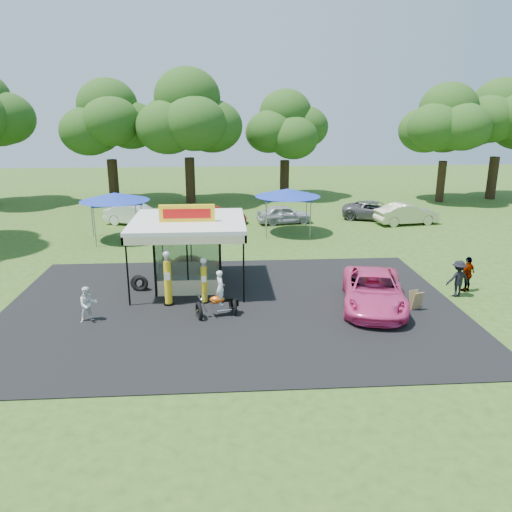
% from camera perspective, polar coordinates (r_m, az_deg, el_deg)
% --- Properties ---
extents(ground, '(120.00, 120.00, 0.00)m').
position_cam_1_polar(ground, '(20.47, -2.63, -7.97)').
color(ground, '#284B17').
rests_on(ground, ground).
extents(asphalt_apron, '(20.00, 14.00, 0.04)m').
position_cam_1_polar(asphalt_apron, '(22.30, -2.76, -5.82)').
color(asphalt_apron, black).
rests_on(asphalt_apron, ground).
extents(gas_station_kiosk, '(5.40, 5.40, 4.18)m').
position_cam_1_polar(gas_station_kiosk, '(24.62, -7.63, 0.54)').
color(gas_station_kiosk, white).
rests_on(gas_station_kiosk, ground).
extents(gas_pump_left, '(0.48, 0.48, 2.58)m').
position_cam_1_polar(gas_pump_left, '(22.42, -10.06, -2.61)').
color(gas_pump_left, black).
rests_on(gas_pump_left, ground).
extents(gas_pump_right, '(0.40, 0.40, 2.17)m').
position_cam_1_polar(gas_pump_right, '(22.50, -5.96, -2.91)').
color(gas_pump_right, black).
rests_on(gas_pump_right, ground).
extents(motorcycle, '(1.86, 1.25, 2.11)m').
position_cam_1_polar(motorcycle, '(21.11, -4.25, -4.82)').
color(motorcycle, black).
rests_on(motorcycle, ground).
extents(spare_tires, '(0.92, 0.57, 0.78)m').
position_cam_1_polar(spare_tires, '(24.79, -13.20, -3.04)').
color(spare_tires, black).
rests_on(spare_tires, ground).
extents(a_frame_sign, '(0.52, 0.56, 0.86)m').
position_cam_1_polar(a_frame_sign, '(22.92, 17.79, -4.87)').
color(a_frame_sign, '#593819').
rests_on(a_frame_sign, ground).
extents(kiosk_car, '(2.82, 1.13, 0.96)m').
position_cam_1_polar(kiosk_car, '(27.10, -7.26, -0.85)').
color(kiosk_car, yellow).
rests_on(kiosk_car, ground).
extents(pink_sedan, '(3.76, 6.05, 1.56)m').
position_cam_1_polar(pink_sedan, '(22.62, 13.28, -3.86)').
color(pink_sedan, '#E63E84').
rests_on(pink_sedan, ground).
extents(spectator_west, '(0.92, 0.84, 1.52)m').
position_cam_1_polar(spectator_west, '(21.68, -18.65, -5.26)').
color(spectator_west, white).
rests_on(spectator_west, ground).
extents(spectator_east_a, '(1.21, 0.80, 1.75)m').
position_cam_1_polar(spectator_east_a, '(25.10, 22.10, -2.41)').
color(spectator_east_a, black).
rests_on(spectator_east_a, ground).
extents(spectator_east_b, '(1.08, 0.88, 1.72)m').
position_cam_1_polar(spectator_east_b, '(26.00, 23.03, -1.92)').
color(spectator_east_b, gray).
rests_on(spectator_east_b, ground).
extents(bg_car_a, '(5.11, 3.25, 1.59)m').
position_cam_1_polar(bg_car_a, '(39.23, -13.50, 4.66)').
color(bg_car_a, white).
rests_on(bg_car_a, ground).
extents(bg_car_b, '(4.85, 2.10, 1.39)m').
position_cam_1_polar(bg_car_b, '(38.54, -4.63, 4.70)').
color(bg_car_b, '#9B1D0B').
rests_on(bg_car_b, ground).
extents(bg_car_c, '(4.42, 2.39, 1.43)m').
position_cam_1_polar(bg_car_c, '(38.64, 3.26, 4.79)').
color(bg_car_c, '#B8B8BD').
rests_on(bg_car_c, ground).
extents(bg_car_d, '(5.74, 4.21, 1.45)m').
position_cam_1_polar(bg_car_d, '(41.05, 13.50, 5.06)').
color(bg_car_d, '#4D4D4F').
rests_on(bg_car_d, ground).
extents(bg_car_e, '(5.05, 2.48, 1.59)m').
position_cam_1_polar(bg_car_e, '(39.99, 16.85, 4.63)').
color(bg_car_e, beige).
rests_on(bg_car_e, ground).
extents(tent_west, '(4.57, 4.57, 3.20)m').
position_cam_1_polar(tent_west, '(34.51, -15.86, 6.49)').
color(tent_west, gray).
rests_on(tent_west, ground).
extents(tent_east, '(4.57, 4.57, 3.19)m').
position_cam_1_polar(tent_east, '(35.04, 3.64, 7.21)').
color(tent_east, gray).
rests_on(tent_east, ground).
extents(oak_far_b, '(9.25, 9.25, 11.04)m').
position_cam_1_polar(oak_far_b, '(49.42, -16.45, 14.08)').
color(oak_far_b, black).
rests_on(oak_far_b, ground).
extents(oak_far_c, '(10.10, 10.10, 11.91)m').
position_cam_1_polar(oak_far_c, '(47.27, -7.78, 15.12)').
color(oak_far_c, black).
rests_on(oak_far_c, ground).
extents(oak_far_d, '(8.56, 8.56, 10.19)m').
position_cam_1_polar(oak_far_d, '(50.14, 3.36, 14.08)').
color(oak_far_d, black).
rests_on(oak_far_d, ground).
extents(oak_far_e, '(8.97, 8.97, 10.68)m').
position_cam_1_polar(oak_far_e, '(50.65, 20.94, 13.47)').
color(oak_far_e, black).
rests_on(oak_far_e, ground).
extents(oak_far_f, '(9.25, 9.25, 11.15)m').
position_cam_1_polar(oak_far_f, '(54.28, 26.06, 13.39)').
color(oak_far_f, black).
rests_on(oak_far_f, ground).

